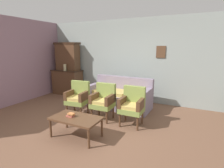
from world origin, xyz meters
The scene contains 11 objects.
ground_plane centered at (0.00, 0.00, 0.00)m, with size 7.68×7.68×0.00m, color brown.
wall_back_with_decor centered at (0.00, 2.63, 1.35)m, with size 6.40×0.09×2.70m.
side_cabinet centered at (-2.51, 2.25, 0.47)m, with size 1.16×0.55×0.93m.
cabinet_upper_hutch centered at (-2.51, 2.33, 1.45)m, with size 0.99×0.38×1.03m.
vase_on_cabinet centered at (-2.44, 2.07, 1.06)m, with size 0.11×0.11×0.25m, color tan.
floral_couch centered at (-0.08, 1.73, 0.33)m, with size 1.88×0.87×0.90m.
armchair_near_cabinet centered at (-0.85, 0.71, 0.50)m, with size 0.57×0.54×0.90m.
armchair_row_middle centered at (-0.10, 0.75, 0.50)m, with size 0.53×0.50×0.90m.
armchair_by_doorway centered at (0.67, 0.75, 0.50)m, with size 0.53×0.50×0.90m.
coffee_table centered at (-0.15, -0.30, 0.38)m, with size 1.00×0.56×0.42m.
book_stack_on_table centered at (-0.27, -0.30, 0.45)m, with size 0.16×0.12×0.07m.
Camera 1 is at (1.95, -2.93, 1.81)m, focal length 28.07 mm.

